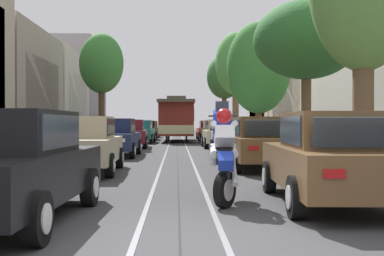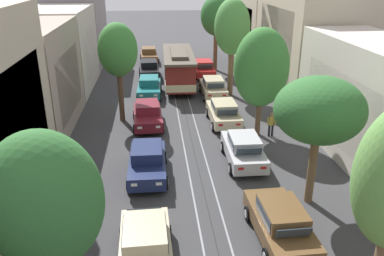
{
  "view_description": "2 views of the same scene",
  "coord_description": "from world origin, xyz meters",
  "px_view_note": "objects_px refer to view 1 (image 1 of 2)",
  "views": [
    {
      "loc": [
        -0.04,
        -5.55,
        1.4
      ],
      "look_at": [
        0.57,
        13.2,
        1.2
      ],
      "focal_mm": 44.95,
      "sensor_mm": 36.0,
      "label": 1
    },
    {
      "loc": [
        -2.12,
        -3.23,
        9.81
      ],
      "look_at": [
        0.0,
        18.47,
        0.95
      ],
      "focal_mm": 36.91,
      "sensor_mm": 36.0,
      "label": 2
    }
  ],
  "objects_px": {
    "parked_car_brown_near_right": "(332,158)",
    "parked_car_beige_fifth_right": "(215,132)",
    "street_tree_kerb_right_mid": "(259,68)",
    "parked_car_silver_mid_right": "(234,136)",
    "parked_car_beige_fourth_right": "(220,134)",
    "parked_car_beige_second_left": "(84,144)",
    "street_tree_kerb_right_second": "(306,41)",
    "cable_car_trolley": "(177,119)",
    "motorcycle_with_rider": "(223,149)",
    "street_tree_kerb_right_fourth": "(236,65)",
    "street_tree_kerb_right_far": "(224,78)",
    "parked_car_teal_fifth_left": "(140,131)",
    "parked_car_brown_second_right": "(259,143)",
    "street_tree_kerb_left_second": "(101,64)",
    "parked_car_brown_far_left": "(150,129)",
    "pedestrian_on_right_pavement": "(379,136)",
    "parked_car_maroon_fourth_left": "(130,134)",
    "parked_car_black_near_left": "(7,165)",
    "parked_car_black_sixth_left": "(146,130)",
    "parked_car_navy_mid_left": "(115,137)",
    "pedestrian_on_left_pavement": "(274,133)",
    "parked_car_red_sixth_right": "(209,130)"
  },
  "relations": [
    {
      "from": "parked_car_brown_near_right",
      "to": "parked_car_beige_fifth_right",
      "type": "xyz_separation_m",
      "value": [
        -0.02,
        24.89,
        0.0
      ]
    },
    {
      "from": "parked_car_brown_near_right",
      "to": "street_tree_kerb_right_mid",
      "type": "relative_size",
      "value": 0.66
    },
    {
      "from": "parked_car_silver_mid_right",
      "to": "parked_car_beige_fourth_right",
      "type": "bearing_deg",
      "value": 90.8
    },
    {
      "from": "parked_car_beige_second_left",
      "to": "street_tree_kerb_right_second",
      "type": "xyz_separation_m",
      "value": [
        7.26,
        3.51,
        3.54
      ]
    },
    {
      "from": "parked_car_silver_mid_right",
      "to": "cable_car_trolley",
      "type": "distance_m",
      "value": 15.2
    },
    {
      "from": "parked_car_beige_second_left",
      "to": "motorcycle_with_rider",
      "type": "bearing_deg",
      "value": -57.04
    },
    {
      "from": "street_tree_kerb_right_fourth",
      "to": "street_tree_kerb_right_far",
      "type": "xyz_separation_m",
      "value": [
        0.08,
        8.67,
        -0.07
      ]
    },
    {
      "from": "parked_car_teal_fifth_left",
      "to": "cable_car_trolley",
      "type": "relative_size",
      "value": 0.48
    },
    {
      "from": "parked_car_brown_second_right",
      "to": "street_tree_kerb_left_second",
      "type": "xyz_separation_m",
      "value": [
        -6.9,
        13.71,
        4.02
      ]
    },
    {
      "from": "parked_car_brown_near_right",
      "to": "parked_car_beige_fourth_right",
      "type": "height_order",
      "value": "same"
    },
    {
      "from": "parked_car_brown_far_left",
      "to": "pedestrian_on_right_pavement",
      "type": "xyz_separation_m",
      "value": [
        8.96,
        -31.73,
        0.19
      ]
    },
    {
      "from": "parked_car_maroon_fourth_left",
      "to": "street_tree_kerb_right_second",
      "type": "relative_size",
      "value": 0.76
    },
    {
      "from": "parked_car_maroon_fourth_left",
      "to": "cable_car_trolley",
      "type": "bearing_deg",
      "value": 73.56
    },
    {
      "from": "parked_car_beige_second_left",
      "to": "parked_car_beige_fourth_right",
      "type": "relative_size",
      "value": 1.01
    },
    {
      "from": "parked_car_beige_fifth_right",
      "to": "pedestrian_on_right_pavement",
      "type": "height_order",
      "value": "pedestrian_on_right_pavement"
    },
    {
      "from": "parked_car_brown_second_right",
      "to": "pedestrian_on_right_pavement",
      "type": "relative_size",
      "value": 2.53
    },
    {
      "from": "parked_car_black_near_left",
      "to": "street_tree_kerb_right_fourth",
      "type": "relative_size",
      "value": 0.57
    },
    {
      "from": "street_tree_kerb_right_far",
      "to": "parked_car_silver_mid_right",
      "type": "bearing_deg",
      "value": -94.53
    },
    {
      "from": "parked_car_brown_near_right",
      "to": "motorcycle_with_rider",
      "type": "xyz_separation_m",
      "value": [
        -1.86,
        0.14,
        0.14
      ]
    },
    {
      "from": "motorcycle_with_rider",
      "to": "parked_car_maroon_fourth_left",
      "type": "bearing_deg",
      "value": 100.39
    },
    {
      "from": "parked_car_beige_fourth_right",
      "to": "parked_car_black_sixth_left",
      "type": "bearing_deg",
      "value": 111.2
    },
    {
      "from": "parked_car_beige_second_left",
      "to": "parked_car_navy_mid_left",
      "type": "xyz_separation_m",
      "value": [
        0.02,
        6.59,
        0.0
      ]
    },
    {
      "from": "parked_car_beige_fifth_right",
      "to": "pedestrian_on_left_pavement",
      "type": "xyz_separation_m",
      "value": [
        2.38,
        -8.55,
        0.09
      ]
    },
    {
      "from": "parked_car_beige_second_left",
      "to": "parked_car_red_sixth_right",
      "type": "xyz_separation_m",
      "value": [
        5.29,
        26.06,
        0.0
      ]
    },
    {
      "from": "parked_car_maroon_fourth_left",
      "to": "motorcycle_with_rider",
      "type": "bearing_deg",
      "value": -79.61
    },
    {
      "from": "parked_car_red_sixth_right",
      "to": "pedestrian_on_left_pavement",
      "type": "relative_size",
      "value": 2.79
    },
    {
      "from": "street_tree_kerb_left_second",
      "to": "parked_car_maroon_fourth_left",
      "type": "bearing_deg",
      "value": -33.94
    },
    {
      "from": "parked_car_maroon_fourth_left",
      "to": "motorcycle_with_rider",
      "type": "distance_m",
      "value": 19.07
    },
    {
      "from": "parked_car_beige_fourth_right",
      "to": "street_tree_kerb_right_second",
      "type": "distance_m",
      "value": 10.7
    },
    {
      "from": "parked_car_black_near_left",
      "to": "pedestrian_on_left_pavement",
      "type": "height_order",
      "value": "parked_car_black_near_left"
    },
    {
      "from": "parked_car_maroon_fourth_left",
      "to": "street_tree_kerb_right_fourth",
      "type": "height_order",
      "value": "street_tree_kerb_right_fourth"
    },
    {
      "from": "motorcycle_with_rider",
      "to": "parked_car_teal_fifth_left",
      "type": "bearing_deg",
      "value": 97.53
    },
    {
      "from": "parked_car_black_sixth_left",
      "to": "street_tree_kerb_left_second",
      "type": "height_order",
      "value": "street_tree_kerb_left_second"
    },
    {
      "from": "parked_car_silver_mid_right",
      "to": "motorcycle_with_rider",
      "type": "bearing_deg",
      "value": -97.65
    },
    {
      "from": "parked_car_navy_mid_left",
      "to": "cable_car_trolley",
      "type": "distance_m",
      "value": 16.17
    },
    {
      "from": "parked_car_black_near_left",
      "to": "parked_car_black_sixth_left",
      "type": "xyz_separation_m",
      "value": [
        -0.17,
        33.03,
        0.0
      ]
    },
    {
      "from": "parked_car_brown_far_left",
      "to": "parked_car_red_sixth_right",
      "type": "relative_size",
      "value": 1.01
    },
    {
      "from": "street_tree_kerb_right_far",
      "to": "cable_car_trolley",
      "type": "bearing_deg",
      "value": -124.82
    },
    {
      "from": "parked_car_navy_mid_left",
      "to": "parked_car_brown_second_right",
      "type": "height_order",
      "value": "same"
    },
    {
      "from": "parked_car_maroon_fourth_left",
      "to": "parked_car_brown_far_left",
      "type": "relative_size",
      "value": 1.0
    },
    {
      "from": "parked_car_beige_second_left",
      "to": "parked_car_beige_fourth_right",
      "type": "distance_m",
      "value": 14.29
    },
    {
      "from": "parked_car_beige_second_left",
      "to": "parked_car_red_sixth_right",
      "type": "distance_m",
      "value": 26.59
    },
    {
      "from": "parked_car_navy_mid_left",
      "to": "street_tree_kerb_left_second",
      "type": "xyz_separation_m",
      "value": [
        -1.8,
        8.08,
        4.02
      ]
    },
    {
      "from": "parked_car_maroon_fourth_left",
      "to": "parked_car_teal_fifth_left",
      "type": "relative_size",
      "value": 1.0
    },
    {
      "from": "parked_car_silver_mid_right",
      "to": "street_tree_kerb_left_second",
      "type": "xyz_separation_m",
      "value": [
        -6.93,
        7.12,
        4.02
      ]
    },
    {
      "from": "parked_car_beige_second_left",
      "to": "pedestrian_on_right_pavement",
      "type": "bearing_deg",
      "value": 8.15
    },
    {
      "from": "street_tree_kerb_right_second",
      "to": "pedestrian_on_left_pavement",
      "type": "bearing_deg",
      "value": 87.06
    },
    {
      "from": "parked_car_black_sixth_left",
      "to": "parked_car_beige_fifth_right",
      "type": "bearing_deg",
      "value": -52.7
    },
    {
      "from": "street_tree_kerb_right_far",
      "to": "pedestrian_on_right_pavement",
      "type": "height_order",
      "value": "street_tree_kerb_right_far"
    },
    {
      "from": "parked_car_brown_far_left",
      "to": "parked_car_beige_fourth_right",
      "type": "xyz_separation_m",
      "value": [
        5.07,
        -19.66,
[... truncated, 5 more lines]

